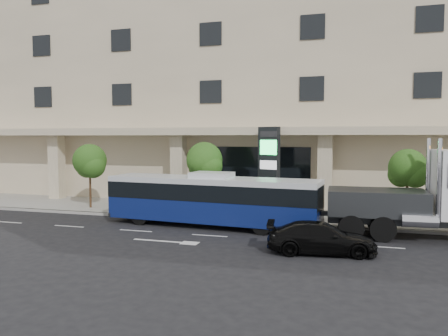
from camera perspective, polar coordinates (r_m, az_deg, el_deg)
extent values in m
plane|color=black|center=(23.00, -0.71, -8.03)|extent=(120.00, 120.00, 0.00)
cube|color=gray|center=(27.72, 2.32, -5.80)|extent=(120.00, 6.00, 0.15)
cube|color=gray|center=(24.87, 0.64, -6.94)|extent=(120.00, 0.30, 0.15)
cube|color=tan|center=(37.95, 6.27, 11.88)|extent=(60.00, 15.00, 20.00)
cube|color=tan|center=(29.07, 3.21, 4.80)|extent=(60.00, 2.80, 0.50)
cube|color=black|center=(30.32, 3.68, -1.00)|extent=(8.00, 0.12, 4.00)
cube|color=tan|center=(35.66, -21.00, 0.22)|extent=(0.90, 0.90, 4.90)
cube|color=tan|center=(30.66, -5.95, -0.11)|extent=(0.90, 0.90, 4.90)
cube|color=tan|center=(28.44, 13.05, -0.52)|extent=(0.90, 0.90, 4.90)
cylinder|color=#422B19|center=(30.26, -17.07, -2.32)|extent=(0.14, 0.14, 2.80)
sphere|color=#1A4513|center=(30.12, -17.14, 0.93)|extent=(2.20, 2.20, 2.20)
sphere|color=#1A4513|center=(29.78, -16.77, 0.29)|extent=(1.65, 1.65, 1.65)
sphere|color=#1A4513|center=(30.48, -17.39, 0.21)|extent=(1.54, 1.54, 1.54)
cylinder|color=#422B19|center=(26.72, -2.57, -2.82)|extent=(0.14, 0.14, 2.94)
sphere|color=#1A4513|center=(26.57, -2.58, 1.05)|extent=(2.20, 2.20, 2.20)
sphere|color=#1A4513|center=(26.29, -2.00, 0.29)|extent=(1.65, 1.65, 1.65)
sphere|color=#1A4513|center=(26.88, -3.04, 0.19)|extent=(1.54, 1.54, 1.54)
cylinder|color=#422B19|center=(25.50, 22.76, -3.70)|extent=(0.14, 0.14, 2.73)
sphere|color=#1A4513|center=(25.33, 22.87, 0.06)|extent=(2.00, 2.00, 2.00)
sphere|color=#1A4513|center=(25.20, 23.69, -0.69)|extent=(1.50, 1.50, 1.50)
sphere|color=#1A4513|center=(25.53, 22.12, -0.77)|extent=(1.40, 1.40, 1.40)
cylinder|color=black|center=(24.53, -10.91, -6.19)|extent=(0.98, 0.37, 0.96)
cylinder|color=black|center=(26.24, -8.56, -5.50)|extent=(0.98, 0.37, 0.96)
cylinder|color=black|center=(21.72, 4.96, -7.46)|extent=(0.98, 0.37, 0.96)
cylinder|color=black|center=(23.64, 6.33, -6.53)|extent=(0.98, 0.37, 0.96)
cube|color=navy|center=(23.59, -1.59, -5.46)|extent=(11.73, 3.37, 1.16)
cube|color=black|center=(23.45, -1.60, -3.02)|extent=(11.73, 3.41, 0.87)
cube|color=silver|center=(23.38, -1.60, -1.61)|extent=(11.73, 3.37, 0.29)
cube|color=silver|center=(23.36, -1.60, -0.91)|extent=(2.24, 1.71, 0.29)
cube|color=#2D3033|center=(26.39, -13.21, -5.61)|extent=(0.34, 2.41, 0.29)
cube|color=#2D3033|center=(22.15, 12.35, -7.45)|extent=(0.34, 2.41, 0.29)
cube|color=#2D3033|center=(22.87, 25.08, -6.27)|extent=(9.24, 1.41, 0.43)
cylinder|color=silver|center=(21.47, 26.27, -1.42)|extent=(0.20, 0.20, 3.68)
cylinder|color=silver|center=(23.80, 25.08, -0.89)|extent=(0.20, 0.20, 3.68)
cube|color=#2D3033|center=(22.41, 19.28, -4.22)|extent=(4.64, 2.76, 1.19)
cube|color=#2D3033|center=(22.43, 12.58, -5.76)|extent=(1.74, 0.36, 0.24)
cube|color=#2D3033|center=(22.54, 10.90, -6.81)|extent=(0.34, 1.96, 0.19)
cylinder|color=black|center=(21.50, 20.05, -7.51)|extent=(1.20, 0.39, 1.19)
cylinder|color=black|center=(23.72, 19.50, -6.42)|extent=(1.20, 0.39, 1.19)
cylinder|color=black|center=(21.40, 16.27, -7.48)|extent=(1.20, 0.39, 1.19)
cylinder|color=black|center=(23.63, 16.08, -6.39)|extent=(1.20, 0.39, 1.19)
imported|color=black|center=(18.73, 12.56, -8.89)|extent=(4.68, 2.41, 1.30)
cube|color=black|center=(26.61, 5.89, -0.32)|extent=(1.39, 0.91, 5.29)
cube|color=#25E05F|center=(26.30, 5.81, 2.70)|extent=(1.08, 0.49, 0.88)
cube|color=silver|center=(26.34, 5.79, 0.40)|extent=(1.08, 0.49, 0.53)
cube|color=#262628|center=(26.29, 5.82, 4.43)|extent=(1.08, 0.49, 0.35)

